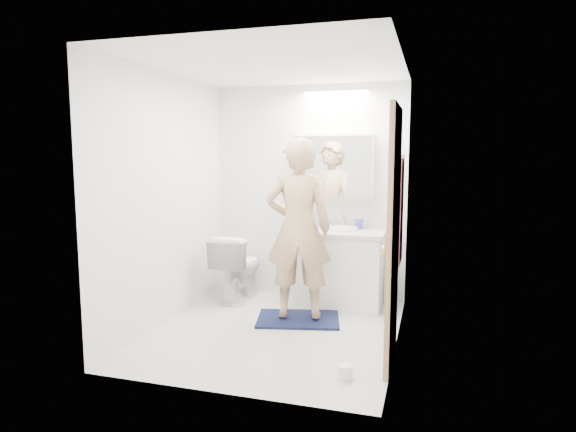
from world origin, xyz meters
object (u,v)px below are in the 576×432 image
at_px(soap_bottle_b, 323,220).
at_px(toilet_paper_roll, 345,372).
at_px(toilet, 238,267).
at_px(soap_bottle_a, 311,217).
at_px(person, 298,229).
at_px(vanity_cabinet, 340,270).
at_px(toothbrush_cup, 359,224).
at_px(medicine_cabinet, 333,166).

xyz_separation_m(soap_bottle_b, toilet_paper_roll, (0.59, -1.92, -0.85)).
distance_m(toilet, soap_bottle_a, 1.00).
bearing_deg(toilet_paper_roll, toilet, 132.78).
bearing_deg(person, vanity_cabinet, -128.36).
height_order(soap_bottle_a, toilet_paper_roll, soap_bottle_a).
bearing_deg(soap_bottle_a, vanity_cabinet, -22.71).
height_order(soap_bottle_b, toothbrush_cup, soap_bottle_b).
relative_size(vanity_cabinet, soap_bottle_b, 5.61).
height_order(soap_bottle_a, toothbrush_cup, soap_bottle_a).
xyz_separation_m(medicine_cabinet, soap_bottle_b, (-0.10, -0.03, -0.60)).
bearing_deg(medicine_cabinet, toothbrush_cup, -9.50).
relative_size(soap_bottle_a, soap_bottle_b, 1.39).
xyz_separation_m(person, soap_bottle_b, (0.07, 0.80, -0.02)).
xyz_separation_m(toilet, toothbrush_cup, (1.32, 0.28, 0.50)).
relative_size(toilet, soap_bottle_b, 4.69).
bearing_deg(vanity_cabinet, toothbrush_cup, 42.23).
relative_size(person, toilet_paper_roll, 15.83).
relative_size(vanity_cabinet, soap_bottle_a, 4.03).
xyz_separation_m(soap_bottle_a, toilet_paper_roll, (0.73, -1.89, -0.88)).
distance_m(medicine_cabinet, toilet, 1.55).
bearing_deg(soap_bottle_b, medicine_cabinet, 16.01).
height_order(toilet, soap_bottle_b, soap_bottle_b).
bearing_deg(medicine_cabinet, toilet, -162.30).
distance_m(medicine_cabinet, toilet_paper_roll, 2.48).
bearing_deg(medicine_cabinet, soap_bottle_a, -165.72).
distance_m(toilet, person, 1.12).
relative_size(toilet, toilet_paper_roll, 6.84).
bearing_deg(vanity_cabinet, soap_bottle_a, 157.29).
xyz_separation_m(vanity_cabinet, toilet_paper_roll, (0.37, -1.74, -0.34)).
distance_m(toilet, toilet_paper_roll, 2.24).
relative_size(medicine_cabinet, toilet_paper_roll, 8.00).
bearing_deg(toilet, medicine_cabinet, -161.15).
bearing_deg(soap_bottle_b, toilet_paper_roll, -72.84).
distance_m(vanity_cabinet, toothbrush_cup, 0.54).
xyz_separation_m(soap_bottle_a, soap_bottle_b, (0.13, 0.03, -0.03)).
bearing_deg(toothbrush_cup, soap_bottle_b, 177.16).
bearing_deg(toilet, toothbrush_cup, -167.06).
xyz_separation_m(toothbrush_cup, toilet_paper_roll, (0.19, -1.90, -0.82)).
bearing_deg(toilet_paper_roll, soap_bottle_b, 107.16).
distance_m(medicine_cabinet, toothbrush_cup, 0.70).
xyz_separation_m(toilet, soap_bottle_a, (0.78, 0.27, 0.56)).
relative_size(toilet, toothbrush_cup, 6.85).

